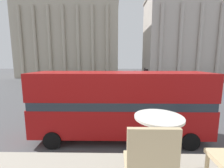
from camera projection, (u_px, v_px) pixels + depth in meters
double_decker_bus at (120, 102)px, 8.98m from camera, size 10.18×2.73×4.08m
cafe_dining_table at (158, 131)px, 1.88m from camera, size 0.60×0.60×0.73m
cafe_chair_0 at (149, 166)px, 1.27m from camera, size 0.40×0.40×0.91m
plaza_building_left at (71, 39)px, 47.80m from camera, size 30.17×15.55×23.51m
plaza_building_right at (189, 38)px, 43.72m from camera, size 25.17×12.76×22.97m
traffic_light_near at (145, 85)px, 12.86m from camera, size 0.42×0.24×4.18m
traffic_light_mid at (135, 80)px, 20.00m from camera, size 0.42×0.24×3.52m
car_black at (63, 87)px, 23.99m from camera, size 4.20×1.93×1.35m
car_white at (74, 81)px, 31.37m from camera, size 4.20×1.93×1.35m
pedestrian_white at (139, 82)px, 27.05m from camera, size 0.32×0.32×1.81m
pedestrian_olive at (76, 96)px, 16.55m from camera, size 0.32×0.32×1.67m
pedestrian_red at (48, 103)px, 13.57m from camera, size 0.32×0.32×1.70m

